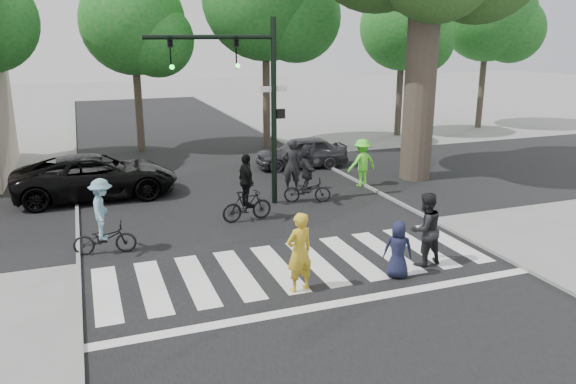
% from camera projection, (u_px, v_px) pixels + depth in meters
% --- Properties ---
extents(ground, '(120.00, 120.00, 0.00)m').
position_uv_depth(ground, '(313.00, 282.00, 12.90)').
color(ground, gray).
rests_on(ground, ground).
extents(road_stem, '(10.00, 70.00, 0.01)m').
position_uv_depth(road_stem, '(251.00, 217.00, 17.41)').
color(road_stem, black).
rests_on(road_stem, ground).
extents(road_cross, '(70.00, 10.00, 0.01)m').
position_uv_depth(road_cross, '(227.00, 192.00, 20.12)').
color(road_cross, black).
rests_on(road_cross, ground).
extents(curb_left, '(0.10, 70.00, 0.10)m').
position_uv_depth(curb_left, '(78.00, 235.00, 15.71)').
color(curb_left, gray).
rests_on(curb_left, ground).
extents(curb_right, '(0.10, 70.00, 0.10)m').
position_uv_depth(curb_right, '(393.00, 200.00, 19.09)').
color(curb_right, gray).
rests_on(curb_right, ground).
extents(crosswalk, '(10.00, 3.85, 0.01)m').
position_uv_depth(crosswalk, '(302.00, 270.00, 13.49)').
color(crosswalk, silver).
rests_on(crosswalk, ground).
extents(traffic_signal, '(4.45, 0.29, 6.00)m').
position_uv_depth(traffic_signal, '(248.00, 87.00, 17.55)').
color(traffic_signal, black).
rests_on(traffic_signal, ground).
extents(bg_tree_2, '(5.04, 4.80, 8.40)m').
position_uv_depth(bg_tree_2, '(139.00, 27.00, 25.73)').
color(bg_tree_2, brown).
rests_on(bg_tree_2, ground).
extents(bg_tree_3, '(6.30, 6.00, 10.20)m').
position_uv_depth(bg_tree_3, '(273.00, 2.00, 26.23)').
color(bg_tree_3, brown).
rests_on(bg_tree_3, ground).
extents(bg_tree_4, '(4.83, 4.60, 8.15)m').
position_uv_depth(bg_tree_4, '(408.00, 31.00, 30.01)').
color(bg_tree_4, brown).
rests_on(bg_tree_4, ground).
extents(bg_tree_5, '(5.67, 5.40, 9.30)m').
position_uv_depth(bg_tree_5, '(494.00, 18.00, 32.35)').
color(bg_tree_5, brown).
rests_on(bg_tree_5, ground).
extents(pedestrian_woman, '(0.75, 0.58, 1.81)m').
position_uv_depth(pedestrian_woman, '(299.00, 252.00, 12.22)').
color(pedestrian_woman, gold).
rests_on(pedestrian_woman, ground).
extents(pedestrian_child, '(0.79, 0.67, 1.37)m').
position_uv_depth(pedestrian_child, '(398.00, 250.00, 12.95)').
color(pedestrian_child, '#191C36').
rests_on(pedestrian_child, ground).
extents(pedestrian_adult, '(0.97, 0.80, 1.84)m').
position_uv_depth(pedestrian_adult, '(425.00, 229.00, 13.62)').
color(pedestrian_adult, black).
rests_on(pedestrian_adult, ground).
extents(cyclist_left, '(1.64, 1.09, 2.00)m').
position_uv_depth(cyclist_left, '(103.00, 222.00, 14.32)').
color(cyclist_left, black).
rests_on(cyclist_left, ground).
extents(cyclist_mid, '(1.62, 1.00, 2.07)m').
position_uv_depth(cyclist_mid, '(247.00, 194.00, 16.88)').
color(cyclist_mid, black).
rests_on(cyclist_mid, ground).
extents(cyclist_right, '(1.67, 1.54, 2.00)m').
position_uv_depth(cyclist_right, '(307.00, 177.00, 18.75)').
color(cyclist_right, black).
rests_on(cyclist_right, ground).
extents(car_suv, '(5.48, 2.58, 1.51)m').
position_uv_depth(car_suv, '(96.00, 176.00, 19.33)').
color(car_suv, black).
rests_on(car_suv, ground).
extents(car_grey, '(4.01, 1.93, 1.32)m').
position_uv_depth(car_grey, '(301.00, 152.00, 23.74)').
color(car_grey, '#39383E').
rests_on(car_grey, ground).
extents(bystander_hivis, '(1.22, 0.79, 1.78)m').
position_uv_depth(bystander_hivis, '(362.00, 163.00, 20.78)').
color(bystander_hivis, '#60FF32').
rests_on(bystander_hivis, ground).
extents(bystander_dark, '(0.75, 0.56, 1.89)m').
position_uv_depth(bystander_dark, '(291.00, 165.00, 20.15)').
color(bystander_dark, black).
rests_on(bystander_dark, ground).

